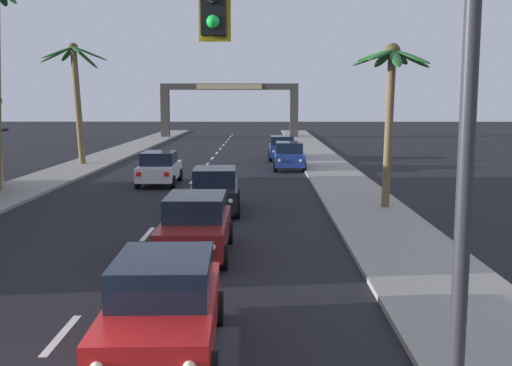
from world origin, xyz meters
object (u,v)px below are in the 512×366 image
Objects in this scene: sedan_parked_mid_kerb at (282,148)px; palm_right_second at (390,85)px; sedan_oncoming_far at (160,168)px; sedan_third_in_queue at (196,225)px; sedan_lead_at_stop_bar at (163,306)px; palm_left_farthest at (76,84)px; traffic_signal_mast at (226,51)px; town_gateway_arch at (229,102)px; sedan_fifth_in_queue at (215,189)px; sedan_parked_nearest_kerb at (289,156)px.

palm_right_second is (3.49, -20.27, 4.01)m from sedan_parked_mid_kerb.
sedan_oncoming_far is 0.69× the size of palm_right_second.
sedan_third_in_queue is 14.61m from sedan_oncoming_far.
sedan_lead_at_stop_bar is 34.18m from sedan_parked_mid_kerb.
sedan_lead_at_stop_bar is 31.92m from palm_left_farthest.
traffic_signal_mast is 2.26× the size of sedan_oncoming_far.
sedan_lead_at_stop_bar is at bearing -115.43° from palm_right_second.
town_gateway_arch reaches higher than sedan_third_in_queue.
traffic_signal_mast is 15.91m from sedan_fifth_in_queue.
sedan_oncoming_far is (-3.57, 20.93, 0.00)m from sedan_lead_at_stop_bar.
sedan_fifth_in_queue is 1.01× the size of sedan_oncoming_far.
palm_left_farthest is at bearing -162.69° from sedan_parked_mid_kerb.
palm_right_second reaches higher than town_gateway_arch.
palm_left_farthest is 1.23× the size of palm_right_second.
palm_right_second is at bearing 64.57° from sedan_lead_at_stop_bar.
town_gateway_arch is at bearing 92.36° from sedan_fifth_in_queue.
sedan_fifth_in_queue is 1.01× the size of sedan_parked_nearest_kerb.
sedan_third_in_queue is at bearing -87.95° from town_gateway_arch.
palm_right_second is (10.12, -7.16, 4.01)m from sedan_oncoming_far.
sedan_parked_nearest_kerb is at bearing 80.60° from sedan_third_in_queue.
sedan_oncoming_far is 37.89m from town_gateway_arch.
sedan_parked_nearest_kerb is 1.00× the size of sedan_parked_mid_kerb.
sedan_parked_nearest_kerb is 0.29× the size of town_gateway_arch.
palm_left_farthest is 0.52× the size of town_gateway_arch.
traffic_signal_mast is 2.26× the size of sedan_parked_nearest_kerb.
sedan_third_in_queue is 21.35m from sedan_parked_nearest_kerb.
sedan_oncoming_far is at bearing -52.63° from palm_left_farthest.
palm_right_second is at bearing -80.22° from sedan_parked_mid_kerb.
sedan_parked_nearest_kerb is at bearing 83.22° from sedan_lead_at_stop_bar.
sedan_third_in_queue and sedan_oncoming_far have the same top height.
sedan_parked_mid_kerb is 20.96m from palm_right_second.
sedan_oncoming_far is at bearing 99.69° from sedan_lead_at_stop_bar.
sedan_lead_at_stop_bar is 13.46m from sedan_fifth_in_queue.
sedan_third_in_queue is at bearing 99.17° from traffic_signal_mast.
traffic_signal_mast is at bearing -92.95° from sedan_parked_mid_kerb.
sedan_parked_mid_kerb is (-0.25, 6.24, 0.00)m from sedan_parked_nearest_kerb.
sedan_parked_mid_kerb is (3.05, 34.04, 0.00)m from sedan_lead_at_stop_bar.
palm_right_second is (6.73, 0.32, 4.01)m from sedan_fifth_in_queue.
sedan_parked_mid_kerb is at bearing 81.08° from sedan_fifth_in_queue.
sedan_third_in_queue is 52.07m from town_gateway_arch.
sedan_lead_at_stop_bar is at bearing -88.44° from sedan_third_in_queue.
sedan_third_in_queue is at bearing -99.40° from sedan_parked_nearest_kerb.
traffic_signal_mast is 60.63m from town_gateway_arch.
sedan_oncoming_far is at bearing -135.06° from sedan_parked_nearest_kerb.
palm_left_farthest is (-10.20, 23.13, 4.44)m from sedan_third_in_queue.
town_gateway_arch is (-5.09, 24.63, 3.12)m from sedan_parked_mid_kerb.
sedan_lead_at_stop_bar is 0.57× the size of palm_left_farthest.
traffic_signal_mast reaches higher than palm_right_second.
sedan_third_in_queue is (-1.39, 8.59, -4.09)m from traffic_signal_mast.
sedan_parked_nearest_kerb is (3.49, 21.07, 0.00)m from sedan_third_in_queue.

